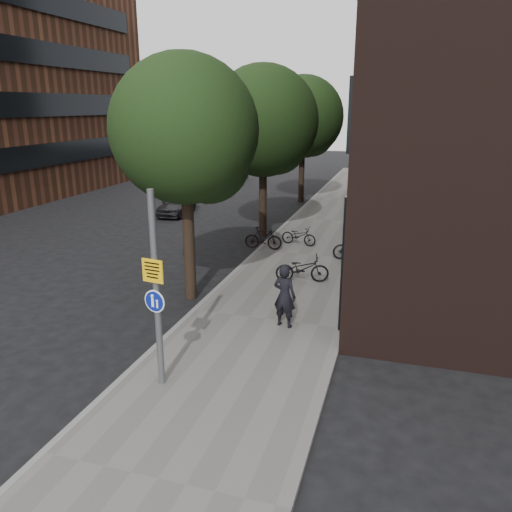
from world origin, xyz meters
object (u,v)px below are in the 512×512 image
at_px(parked_bike_facade_near, 302,268).
at_px(parked_car_near, 177,204).
at_px(signpost, 156,291).
at_px(pedestrian, 285,296).

bearing_deg(parked_bike_facade_near, parked_car_near, 30.23).
xyz_separation_m(parked_bike_facade_near, parked_car_near, (-9.17, 9.41, 0.00)).
distance_m(signpost, parked_car_near, 18.44).
relative_size(pedestrian, parked_bike_facade_near, 0.97).
height_order(pedestrian, parked_car_near, pedestrian).
distance_m(parked_bike_facade_near, parked_car_near, 13.14).
xyz_separation_m(signpost, pedestrian, (1.89, 3.64, -1.28)).
height_order(signpost, parked_bike_facade_near, signpost).
bearing_deg(signpost, parked_car_near, 123.08).
height_order(signpost, pedestrian, signpost).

